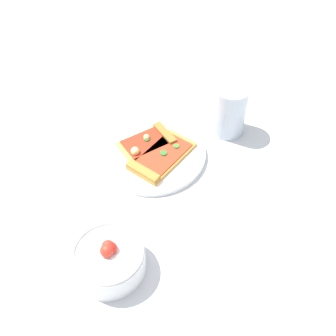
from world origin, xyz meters
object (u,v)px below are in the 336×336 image
(pizza_slice_near, at_px, (159,158))
(soda_glass, at_px, (229,112))
(pizza_slice_far, at_px, (149,142))
(salad_bowl, at_px, (109,259))
(plate, at_px, (152,153))

(pizza_slice_near, height_order, soda_glass, soda_glass)
(pizza_slice_far, bearing_deg, soda_glass, -109.39)
(pizza_slice_near, bearing_deg, salad_bowl, 123.64)
(pizza_slice_far, bearing_deg, pizza_slice_near, 166.20)
(pizza_slice_near, bearing_deg, plate, -6.55)
(pizza_slice_far, relative_size, salad_bowl, 0.96)
(plate, height_order, pizza_slice_near, pizza_slice_near)
(salad_bowl, relative_size, soda_glass, 1.07)
(plate, relative_size, pizza_slice_far, 1.94)
(salad_bowl, height_order, soda_glass, soda_glass)
(plate, relative_size, salad_bowl, 1.87)
(pizza_slice_near, xyz_separation_m, salad_bowl, (-0.15, 0.23, 0.01))
(plate, bearing_deg, soda_glass, -102.47)
(pizza_slice_near, xyz_separation_m, soda_glass, (-0.01, -0.20, 0.04))
(soda_glass, bearing_deg, salad_bowl, 108.19)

